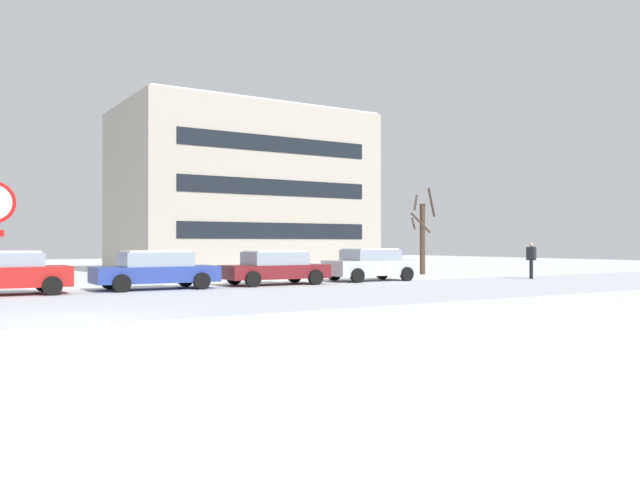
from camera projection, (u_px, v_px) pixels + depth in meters
ground_plane at (64, 321)px, 14.62m from camera, size 120.00×120.00×0.00m
road_surface at (37, 308)px, 17.69m from camera, size 80.00×9.24×0.00m
parked_car_red at (7, 272)px, 21.98m from camera, size 4.00×2.22×1.48m
parked_car_blue at (155, 270)px, 24.70m from camera, size 4.61×2.17×1.46m
parked_car_maroon at (275, 267)px, 27.41m from camera, size 4.44×2.17×1.43m
parked_car_silver at (370, 264)px, 30.28m from camera, size 4.24×2.24×1.49m
pedestrian_crossing at (531, 258)px, 32.07m from camera, size 0.40×0.46×1.77m
tree_far_left at (422, 234)px, 36.69m from camera, size 1.61×1.56×4.79m
building_far_right at (241, 192)px, 40.78m from camera, size 14.63×9.29×9.83m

